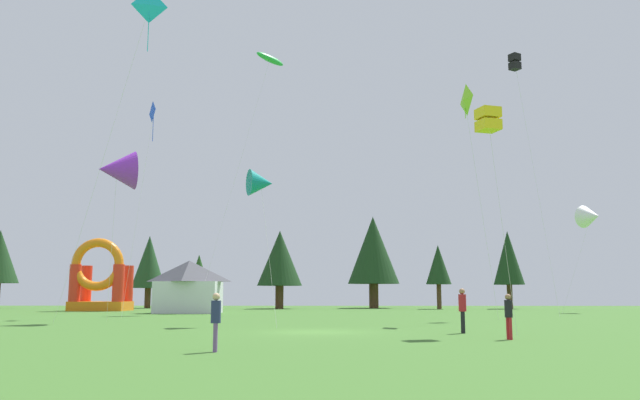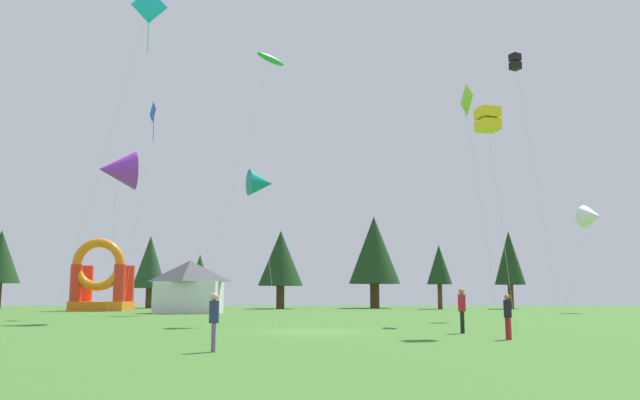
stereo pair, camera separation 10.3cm
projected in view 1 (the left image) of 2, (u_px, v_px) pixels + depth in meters
ground_plane at (315, 332)px, 27.09m from camera, size 120.00×120.00×0.00m
kite_cyan_diamond at (149, 7)px, 34.12m from camera, size 6.29×3.63×17.41m
kite_purple_delta at (117, 170)px, 37.56m from camera, size 2.93×2.99×9.95m
kite_black_box at (515, 63)px, 46.17m from camera, size 3.31×2.17×18.68m
kite_lime_diamond at (463, 102)px, 37.44m from camera, size 2.66×4.16×13.39m
kite_yellow_box at (488, 120)px, 27.25m from camera, size 1.07×1.90×9.41m
kite_blue_diamond at (155, 114)px, 46.85m from camera, size 1.18×3.66×15.22m
kite_white_delta at (591, 216)px, 56.56m from camera, size 4.74×2.69×9.40m
kite_green_parafoil at (270, 59)px, 59.15m from camera, size 6.69×6.47×23.73m
kite_teal_delta at (261, 183)px, 34.34m from camera, size 2.07×3.92×8.18m
person_midfield at (216, 317)px, 17.96m from camera, size 0.31×0.31×1.63m
person_far_side at (462, 307)px, 26.36m from camera, size 0.33×0.33×1.82m
person_left_edge at (509, 312)px, 22.71m from camera, size 0.36×0.36×1.59m
inflatable_blue_arch at (100, 283)px, 60.82m from camera, size 5.16×3.80×6.79m
festival_tent at (189, 287)px, 53.64m from camera, size 5.09×3.90×4.35m
tree_row_1 at (149, 262)px, 72.85m from camera, size 3.76×3.76×8.14m
tree_row_2 at (199, 275)px, 69.82m from camera, size 2.69×2.69×5.84m
tree_row_3 at (280, 259)px, 69.99m from camera, size 4.87×4.87×8.44m
tree_row_4 at (373, 250)px, 73.00m from camera, size 5.80×5.80×10.34m
tree_row_5 at (438, 265)px, 68.39m from camera, size 2.67×2.67×6.76m
tree_row_6 at (508, 258)px, 69.48m from camera, size 3.25×3.25×8.35m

